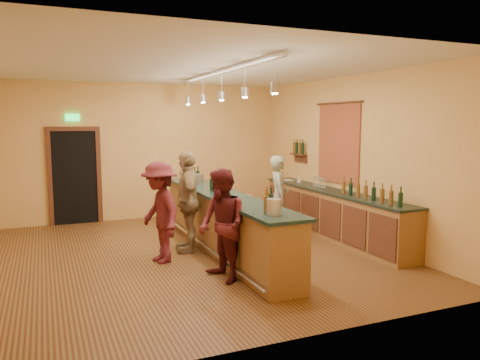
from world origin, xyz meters
name	(u,v)px	position (x,y,z in m)	size (l,w,h in m)	color
floor	(194,255)	(0.00, 0.00, 0.00)	(7.00, 7.00, 0.00)	#4F2516
ceiling	(191,67)	(0.00, 0.00, 3.20)	(6.50, 7.00, 0.02)	silver
wall_back	(149,152)	(0.00, 3.50, 1.60)	(6.50, 0.02, 3.20)	tan
wall_front	(294,190)	(0.00, -3.50, 1.60)	(6.50, 0.02, 3.20)	tan
wall_right	(351,158)	(3.25, 0.00, 1.60)	(0.02, 7.00, 3.20)	tan
doorway	(75,174)	(-1.70, 3.47, 1.13)	(1.15, 0.09, 2.48)	black
tapestry	(338,144)	(3.23, 0.40, 1.85)	(0.03, 1.40, 1.60)	maroon
bottle_shelf	(299,149)	(3.17, 1.90, 1.67)	(0.17, 0.55, 0.54)	#442314
back_counter	(332,213)	(2.97, 0.18, 0.49)	(0.60, 4.55, 1.27)	brown
tasting_bar	(222,218)	(0.54, 0.00, 0.61)	(0.73, 5.10, 1.38)	brown
pendant_track	(222,82)	(0.54, 0.00, 2.98)	(0.11, 4.60, 0.50)	silver
bartender	(279,196)	(2.03, 0.69, 0.82)	(0.59, 0.39, 1.63)	gray
customer_a	(222,225)	(-0.01, -1.46, 0.82)	(0.80, 0.62, 1.64)	#59191E
customer_b	(188,201)	(-0.01, 0.28, 0.90)	(1.05, 0.44, 1.80)	#997A51
customer_c	(160,212)	(-0.62, -0.20, 0.83)	(1.08, 0.62, 1.66)	#59191E
bar_stool	(246,201)	(1.87, 1.98, 0.51)	(0.32, 0.32, 0.65)	#AB6C4D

